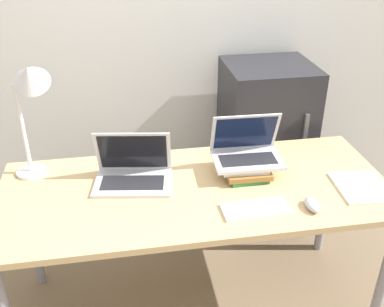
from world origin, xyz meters
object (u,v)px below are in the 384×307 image
notepad (362,187)px  desk_lamp (29,89)px  laptop_left (133,172)px  book_stack (244,167)px  laptop_on_books (246,150)px  mini_fridge (263,147)px  wireless_keyboard (255,209)px  mouse (312,205)px

notepad → desk_lamp: 1.55m
laptop_left → book_stack: (0.53, -0.02, -0.01)m
book_stack → laptop_on_books: bearing=61.7°
book_stack → mini_fridge: (0.31, 0.62, -0.24)m
laptop_left → mini_fridge: size_ratio=0.36×
wireless_keyboard → desk_lamp: bearing=154.2°
mini_fridge → mouse: bearing=-96.2°
desk_lamp → mini_fridge: 1.49m
mouse → wireless_keyboard: bearing=173.1°
wireless_keyboard → notepad: size_ratio=1.04×
laptop_on_books → laptop_left: bearing=-179.6°
wireless_keyboard → notepad: (0.53, 0.08, -0.00)m
wireless_keyboard → book_stack: bearing=83.8°
wireless_keyboard → mini_fridge: size_ratio=0.27×
wireless_keyboard → mini_fridge: (0.34, 0.91, -0.22)m
laptop_left → desk_lamp: desk_lamp is taller
mouse → desk_lamp: desk_lamp is taller
laptop_on_books → mouse: bearing=-60.7°
book_stack → wireless_keyboard: 0.30m
book_stack → laptop_on_books: size_ratio=0.72×
book_stack → mini_fridge: size_ratio=0.22×
notepad → mini_fridge: (-0.19, 0.83, -0.22)m
book_stack → notepad: bearing=-23.2°
mini_fridge → wireless_keyboard: bearing=-110.7°
mouse → laptop_left: bearing=154.9°
mini_fridge → notepad: bearing=-77.3°
book_stack → mouse: size_ratio=2.15×
laptop_on_books → mini_fridge: 0.74m
desk_lamp → mini_fridge: (1.25, 0.47, -0.65)m
mouse → mini_fridge: 0.97m
wireless_keyboard → mini_fridge: bearing=69.3°
book_stack → laptop_left: bearing=177.8°
laptop_left → wireless_keyboard: bearing=-32.5°
book_stack → mouse: book_stack is taller
laptop_left → laptop_on_books: bearing=0.4°
wireless_keyboard → notepad: wireless_keyboard is taller
wireless_keyboard → mini_fridge: 1.00m
mouse → notepad: bearing=20.9°
laptop_on_books → wireless_keyboard: size_ratio=1.14×
mouse → mini_fridge: bearing=83.8°
wireless_keyboard → mouse: mouse is taller
wireless_keyboard → laptop_left: bearing=147.5°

